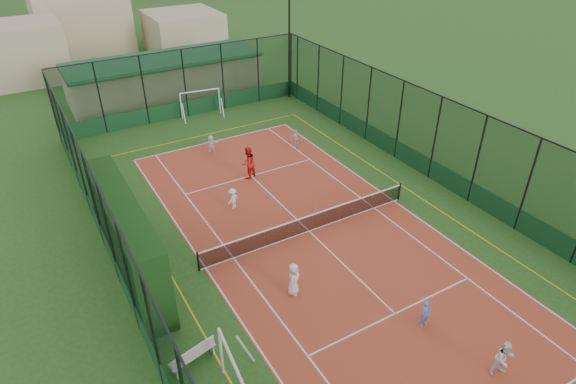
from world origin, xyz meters
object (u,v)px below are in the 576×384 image
Objects in this scene: floodlight_ne at (289,47)px; child_near_mid at (425,314)px; child_near_right at (504,359)px; child_far_back at (211,144)px; clubhouse at (165,77)px; white_bench at (192,354)px; child_far_right at (296,138)px; futsal_goal_far at (201,103)px; coach at (248,163)px; child_near_left at (294,279)px; child_far_left at (233,199)px.

child_near_mid is (-8.05, -24.00, -3.50)m from floodlight_ne.
child_near_right is 1.28× the size of child_far_back.
white_bench is at bearing -106.35° from clubhouse.
futsal_goal_far is at bearing -70.13° from child_far_right.
futsal_goal_far reaches higher than child_near_mid.
child_far_back is at bearing 108.31° from child_near_right.
floodlight_ne is 5.54× the size of child_near_right.
child_near_right is 16.78m from coach.
child_near_mid is (3.43, -4.08, -0.14)m from child_near_left.
child_near_mid reaches higher than child_far_right.
white_bench is 8.81m from child_near_mid.
child_near_mid is 1.03× the size of child_far_left.
coach is (-1.09, -10.20, 0.01)m from futsal_goal_far.
child_near_left is (4.91, 1.27, 0.27)m from white_bench.
clubhouse reaches higher than child_near_right.
child_far_left reaches higher than white_bench.
futsal_goal_far is (0.88, -5.47, -0.60)m from clubhouse.
child_near_left is 1.26× the size of child_far_left.
child_far_left is (-10.97, -12.82, -3.52)m from floodlight_ne.
futsal_goal_far is 20.21m from child_near_left.
child_far_back reaches higher than white_bench.
futsal_goal_far reaches higher than child_near_right.
child_near_left is at bearing -92.69° from futsal_goal_far.
child_far_left is 1.02× the size of child_far_back.
child_far_left is 8.11m from child_far_right.
white_bench is at bearing -127.74° from floodlight_ne.
child_near_mid is at bearing -31.50° from white_bench.
child_near_right is 0.76× the size of coach.
clubhouse is 5.57m from futsal_goal_far.
floodlight_ne is 4.73× the size of white_bench.
child_far_left reaches higher than child_far_back.
futsal_goal_far is at bearing -133.78° from child_far_left.
floodlight_ne reaches higher than coach.
child_near_left is (-11.49, -19.92, -3.36)m from floodlight_ne.
floodlight_ne is at bearing -160.02° from child_far_left.
white_bench is 0.58× the size of futsal_goal_far.
coach is (-0.20, -15.67, -0.59)m from clubhouse.
clubhouse reaches higher than child_far_back.
coach reaches higher than child_near_left.
coach is at bearing -88.02° from futsal_goal_far.
floodlight_ne is 25.56m from child_near_mid.
white_bench is 1.42× the size of child_near_mid.
child_near_mid is at bearing 75.17° from child_far_left.
child_near_left is 1.23× the size of child_near_mid.
floodlight_ne is 5.48× the size of child_near_left.
clubhouse is 12.73× the size of child_far_left.
child_far_back is at bearing -146.99° from floodlight_ne.
floodlight_ne is 7.08× the size of child_far_back.
white_bench is at bearing 152.24° from child_near_left.
child_near_left is at bearing 133.13° from child_near_right.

